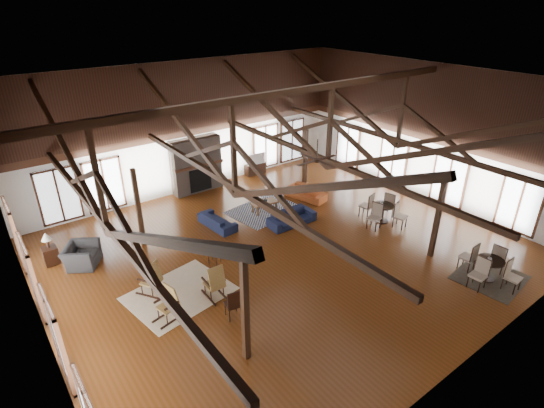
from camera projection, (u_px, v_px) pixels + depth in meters
floor at (284, 249)px, 15.72m from camera, size 16.00×16.00×0.00m
ceiling at (286, 84)px, 13.06m from camera, size 16.00×14.00×0.02m
wall_back at (190, 128)px, 19.41m from camera, size 16.00×0.02×6.00m
wall_front at (482, 271)px, 9.37m from camera, size 16.00×0.02×6.00m
wall_left at (22, 251)px, 10.08m from camera, size 0.02×14.00×6.00m
wall_right at (427, 133)px, 18.70m from camera, size 0.02×14.00×6.00m
roof_truss at (285, 146)px, 13.93m from camera, size 15.60×14.07×3.14m
post_grid at (284, 213)px, 15.04m from camera, size 8.16×7.16×3.05m
fireplace at (196, 165)px, 19.93m from camera, size 2.50×0.69×2.60m
ceiling_fan at (317, 159)px, 13.62m from camera, size 1.60×1.60×0.75m
sofa_navy_front at (292, 217)px, 17.35m from camera, size 2.06×0.86×0.59m
sofa_navy_left at (217, 221)px, 17.16m from camera, size 1.91×0.90×0.54m
sofa_orange at (306, 193)px, 19.56m from camera, size 2.07×1.23×0.57m
coffee_table at (264, 203)px, 18.35m from camera, size 1.20×0.69×0.44m
vase at (265, 200)px, 18.31m from camera, size 0.21×0.21×0.17m
armchair at (82, 255)px, 14.68m from camera, size 1.50×1.54×0.76m
side_table_lamp at (50, 252)px, 14.72m from camera, size 0.48×0.48×1.22m
rocking_chair_a at (153, 279)px, 13.16m from camera, size 0.89×1.01×1.15m
rocking_chair_b at (215, 283)px, 12.96m from camera, size 0.54×0.93×1.19m
rocking_chair_c at (170, 303)px, 12.19m from camera, size 0.94×0.64×1.11m
side_chair_a at (213, 252)px, 14.62m from camera, size 0.52×0.52×0.89m
side_chair_b at (234, 302)px, 12.10m from camera, size 0.50×0.50×1.01m
cafe_table_near at (490, 266)px, 13.86m from camera, size 1.99×1.99×1.04m
cafe_table_far at (383, 210)px, 17.44m from camera, size 2.07×2.07×1.06m
cup_near at (490, 259)px, 13.71m from camera, size 0.15×0.15×0.10m
cup_far at (381, 204)px, 17.34m from camera, size 0.14×0.14×0.09m
tv_console at (255, 169)px, 22.27m from camera, size 1.11×0.42×0.56m
television at (255, 159)px, 22.03m from camera, size 1.01×0.21×0.58m
rug_tan at (179, 293)px, 13.39m from camera, size 3.37×2.83×0.01m
rug_navy at (264, 210)px, 18.58m from camera, size 3.20×2.59×0.01m
rug_dark at (490, 277)px, 14.16m from camera, size 2.33×2.16×0.01m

